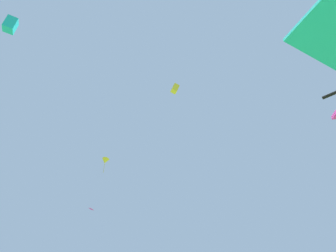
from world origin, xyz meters
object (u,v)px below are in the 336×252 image
at_px(distant_kite_magenta_overhead_distant, 91,209).
at_px(distant_kite_yellow_mid_right, 105,161).
at_px(distant_kite_yellow_mid_left, 175,89).
at_px(distant_kite_teal_high_left, 11,25).

bearing_deg(distant_kite_magenta_overhead_distant, distant_kite_yellow_mid_right, -106.30).
bearing_deg(distant_kite_yellow_mid_right, distant_kite_yellow_mid_left, -33.23).
relative_size(distant_kite_yellow_mid_left, distant_kite_yellow_mid_right, 0.84).
xyz_separation_m(distant_kite_yellow_mid_left, distant_kite_yellow_mid_right, (-5.54, 3.63, -9.56)).
bearing_deg(distant_kite_yellow_mid_left, distant_kite_teal_high_left, 176.53).
height_order(distant_kite_yellow_mid_left, distant_kite_teal_high_left, distant_kite_yellow_mid_left).
distance_m(distant_kite_yellow_mid_left, distant_kite_yellow_mid_right, 11.63).
relative_size(distant_kite_yellow_mid_left, distant_kite_teal_high_left, 0.85).
bearing_deg(distant_kite_yellow_mid_left, distant_kite_yellow_mid_right, 146.77).
height_order(distant_kite_teal_high_left, distant_kite_yellow_mid_right, distant_kite_teal_high_left).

